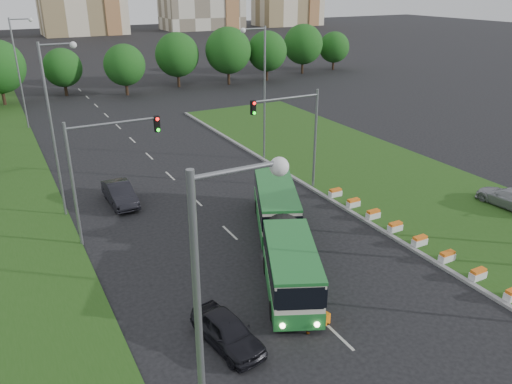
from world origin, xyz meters
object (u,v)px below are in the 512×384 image
traffic_mast_median (298,126)px  shopping_trolley (326,319)px  car_left_far (120,194)px  car_median (509,197)px  pedestrian (307,315)px  car_left_near (227,331)px  traffic_mast_left (98,161)px  articulated_bus (277,231)px

traffic_mast_median → shopping_trolley: bearing=-117.5°
car_left_far → shopping_trolley: 19.82m
car_median → pedestrian: bearing=9.1°
car_left_near → car_left_far: bearing=81.9°
traffic_mast_left → pedestrian: traffic_mast_left is taller
car_left_far → shopping_trolley: (5.22, -19.11, -0.52)m
traffic_mast_left → car_left_far: traffic_mast_left is taller
car_left_near → car_left_far: (-0.32, 18.21, 0.06)m
traffic_mast_left → shopping_trolley: traffic_mast_left is taller
traffic_mast_left → car_left_near: size_ratio=1.84×
car_left_far → pedestrian: pedestrian is taller
pedestrian → shopping_trolley: bearing=-81.7°
articulated_bus → traffic_mast_median: bearing=75.6°
car_left_far → car_median: 28.85m
articulated_bus → car_median: bearing=17.9°
car_left_far → pedestrian: 19.58m
traffic_mast_left → pedestrian: (6.22, -13.93, -4.42)m
traffic_mast_median → car_median: traffic_mast_median is taller
car_median → car_left_near: bearing=5.1°
car_left_near → car_median: bearing=-0.3°
car_median → shopping_trolley: car_median is taller
car_median → traffic_mast_median: bearing=-43.9°
traffic_mast_median → car_left_near: bearing=-132.1°
traffic_mast_left → articulated_bus: size_ratio=0.51×
car_median → traffic_mast_left: bearing=-22.3°
traffic_mast_median → car_left_near: size_ratio=1.84×
traffic_mast_left → pedestrian: 15.88m
articulated_bus → car_median: 18.64m
articulated_bus → car_left_near: 8.71m
car_left_far → pedestrian: size_ratio=2.62×
car_left_near → traffic_mast_left: bearing=91.8°
car_left_near → shopping_trolley: size_ratio=7.52×
traffic_mast_left → shopping_trolley: bearing=-62.0°
articulated_bus → pedestrian: size_ratio=8.45×
articulated_bus → pedestrian: 7.46m
articulated_bus → car_left_far: 13.80m
shopping_trolley → pedestrian: bearing=166.2°
pedestrian → traffic_mast_median: bearing=-24.7°
traffic_mast_median → pedestrian: (-8.94, -14.93, -4.42)m
traffic_mast_left → car_median: bearing=-18.6°
traffic_mast_left → car_left_near: bearing=-79.1°
traffic_mast_median → car_median: bearing=-40.2°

